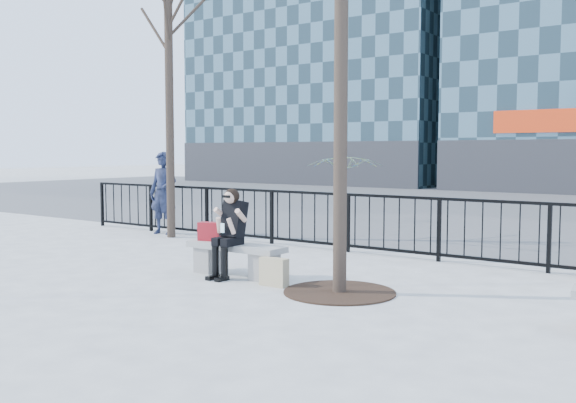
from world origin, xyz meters
The scene contains 11 objects.
ground centered at (0.00, 0.00, 0.00)m, with size 120.00×120.00×0.00m, color gray.
street_surface centered at (0.00, 15.00, 0.00)m, with size 60.00×23.00×0.01m, color #474747.
railing centered at (0.00, 3.00, 0.55)m, with size 14.00×0.06×1.10m.
tree_left centered at (-4.00, 2.50, 4.86)m, with size 2.80×2.80×6.50m.
tree_grate centered at (1.90, -0.10, 0.01)m, with size 1.50×1.50×0.02m, color black.
bench_main centered at (0.00, 0.00, 0.30)m, with size 1.65×0.46×0.49m.
seated_woman centered at (0.00, -0.16, 0.67)m, with size 0.50×0.64×1.34m.
handbag centered at (-0.55, 0.02, 0.63)m, with size 0.35×0.17×0.29m, color maroon.
shopping_bag centered at (0.92, -0.26, 0.20)m, with size 0.42×0.15×0.40m, color beige.
standing_man centered at (-4.55, 2.80, 0.94)m, with size 0.69×0.45×1.88m, color black.
vendor_umbrella centered at (-2.63, 7.61, 0.92)m, with size 2.00×2.04×1.84m, color #DBEE35.
Camera 1 is at (6.28, -7.34, 1.89)m, focal length 40.00 mm.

